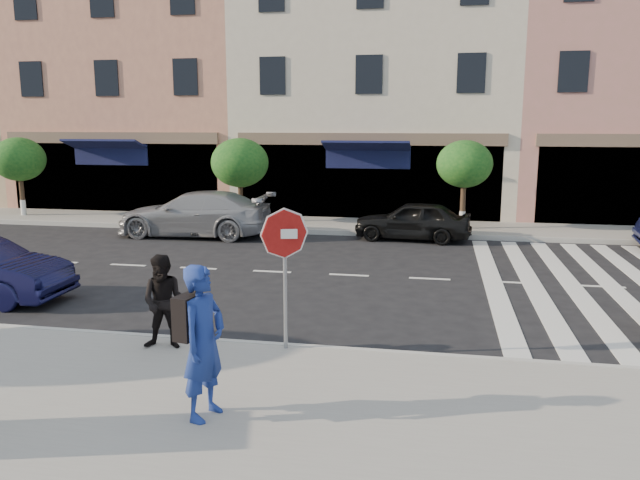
{
  "coord_description": "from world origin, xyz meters",
  "views": [
    {
      "loc": [
        2.1,
        -11.1,
        3.81
      ],
      "look_at": [
        -0.24,
        1.3,
        1.4
      ],
      "focal_mm": 35.0,
      "sensor_mm": 36.0,
      "label": 1
    }
  ],
  "objects_px": {
    "photographer": "(204,342)",
    "walker": "(165,302)",
    "car_far_mid": "(413,220)",
    "stop_sign": "(285,247)",
    "car_far_left": "(195,214)"
  },
  "relations": [
    {
      "from": "photographer",
      "to": "car_far_mid",
      "type": "xyz_separation_m",
      "value": [
        2.03,
        13.28,
        -0.49
      ]
    },
    {
      "from": "stop_sign",
      "to": "car_far_mid",
      "type": "distance_m",
      "value": 10.96
    },
    {
      "from": "stop_sign",
      "to": "walker",
      "type": "xyz_separation_m",
      "value": [
        -1.93,
        -0.33,
        -0.92
      ]
    },
    {
      "from": "photographer",
      "to": "car_far_mid",
      "type": "relative_size",
      "value": 0.52
    },
    {
      "from": "stop_sign",
      "to": "car_far_left",
      "type": "distance_m",
      "value": 11.63
    },
    {
      "from": "walker",
      "to": "photographer",
      "type": "bearing_deg",
      "value": -63.12
    },
    {
      "from": "walker",
      "to": "car_far_left",
      "type": "xyz_separation_m",
      "value": [
        -3.67,
        10.46,
        -0.17
      ]
    },
    {
      "from": "walker",
      "to": "car_far_mid",
      "type": "height_order",
      "value": "walker"
    },
    {
      "from": "car_far_left",
      "to": "car_far_mid",
      "type": "xyz_separation_m",
      "value": [
        7.22,
        0.64,
        -0.12
      ]
    },
    {
      "from": "stop_sign",
      "to": "car_far_left",
      "type": "height_order",
      "value": "stop_sign"
    },
    {
      "from": "photographer",
      "to": "walker",
      "type": "bearing_deg",
      "value": 48.92
    },
    {
      "from": "car_far_left",
      "to": "photographer",
      "type": "bearing_deg",
      "value": 21.79
    },
    {
      "from": "photographer",
      "to": "walker",
      "type": "xyz_separation_m",
      "value": [
        -1.51,
        2.18,
        -0.2
      ]
    },
    {
      "from": "car_far_left",
      "to": "walker",
      "type": "bearing_deg",
      "value": 18.83
    },
    {
      "from": "walker",
      "to": "car_far_left",
      "type": "height_order",
      "value": "walker"
    }
  ]
}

